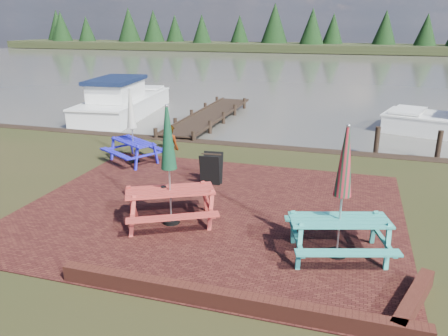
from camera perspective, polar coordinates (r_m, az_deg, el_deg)
The scene contains 12 objects.
ground at distance 9.86m, azimuth -3.55°, elevation -7.72°, with size 120.00×120.00×0.00m, color black.
paving at distance 10.71m, azimuth -1.71°, elevation -5.43°, with size 9.00×7.50×0.02m, color #331110.
brick_wall at distance 7.28m, azimuth 6.22°, elevation -16.87°, with size 6.21×1.79×0.30m.
water at distance 45.60m, azimuth 13.06°, elevation 12.53°, with size 120.00×60.00×0.02m, color #43413A.
far_treeline at distance 74.35m, azimuth 15.01°, elevation 17.05°, with size 120.00×10.00×8.10m.
picnic_table_teal at distance 8.59m, azimuth 14.95°, elevation -5.74°, with size 2.27×2.13×2.61m.
picnic_table_red at distance 9.72m, azimuth -7.09°, elevation -2.16°, with size 2.52×2.43×2.70m.
picnic_table_blue at distance 14.38m, azimuth -11.84°, elevation 3.91°, with size 2.23×2.17×2.36m.
chalkboard at distance 12.18m, azimuth -1.66°, elevation -0.10°, with size 0.58×0.58×0.90m.
jetty at distance 21.08m, azimuth -1.94°, elevation 6.87°, with size 1.76×9.08×1.00m.
boat_jetty at distance 23.05m, azimuth -13.04°, elevation 8.26°, with size 3.47×7.76×2.18m.
person at distance 15.67m, azimuth -7.07°, elevation 5.55°, with size 0.64×0.42×1.76m, color gray.
Camera 1 is at (3.12, -8.28, 4.34)m, focal length 35.00 mm.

